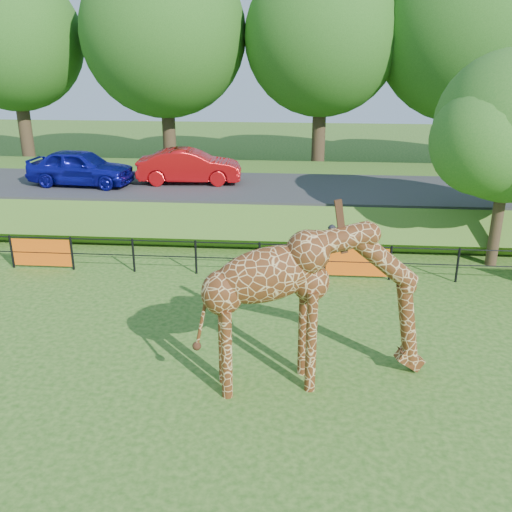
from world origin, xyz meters
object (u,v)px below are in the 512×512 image
object	(u,v)px
car_blue	(81,167)
car_red	(190,166)
giraffe	(315,306)
visitor	(331,247)

from	to	relation	value
car_blue	car_red	world-z (taller)	car_blue
giraffe	car_blue	xyz separation A→B (m)	(-9.30, 11.42, 0.37)
car_red	giraffe	bearing A→B (deg)	-162.22
car_red	car_blue	bearing A→B (deg)	95.13
car_red	visitor	xyz separation A→B (m)	(5.61, -5.55, -1.36)
giraffe	visitor	xyz separation A→B (m)	(0.61, 6.61, -1.03)
giraffe	car_red	world-z (taller)	giraffe
giraffe	visitor	bearing A→B (deg)	70.52
giraffe	car_blue	bearing A→B (deg)	114.93
visitor	car_red	bearing A→B (deg)	-25.84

